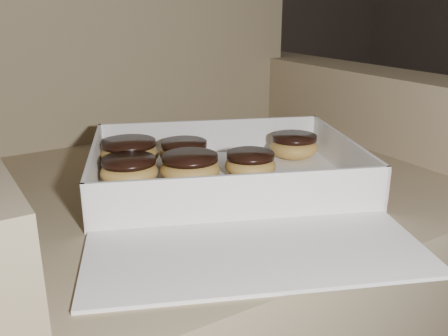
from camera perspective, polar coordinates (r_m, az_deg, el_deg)
armchair at (r=1.01m, az=-3.80°, el=-6.89°), size 0.99×0.84×1.04m
bakery_box at (r=0.81m, az=0.78°, el=-1.94°), size 0.59×0.64×0.07m
donut_a at (r=0.97m, az=7.98°, el=2.54°), size 0.09×0.09×0.05m
donut_b at (r=0.83m, az=-3.89°, el=0.02°), size 0.10×0.10×0.05m
donut_c at (r=0.92m, az=-4.57°, el=1.82°), size 0.09×0.09×0.05m
donut_d at (r=0.84m, az=-10.76°, el=-0.30°), size 0.09×0.09×0.05m
donut_e at (r=0.92m, az=-10.75°, el=1.67°), size 0.10×0.10×0.05m
donut_f at (r=0.86m, az=3.02°, el=0.47°), size 0.09×0.09×0.04m
crumb_a at (r=0.82m, az=-5.05°, el=-2.24°), size 0.01×0.01×0.00m
crumb_b at (r=0.80m, az=-3.06°, el=-2.55°), size 0.01×0.01×0.00m
crumb_c at (r=0.79m, az=-2.98°, el=-3.05°), size 0.01×0.01×0.00m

